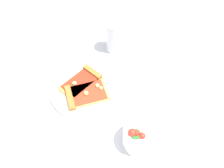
{
  "coord_description": "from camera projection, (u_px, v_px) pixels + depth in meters",
  "views": [
    {
      "loc": [
        0.4,
        0.33,
        0.69
      ],
      "look_at": [
        -0.05,
        0.06,
        0.03
      ],
      "focal_mm": 38.24,
      "sensor_mm": 36.0,
      "label": 1
    }
  ],
  "objects": [
    {
      "name": "pizza_slice_near",
      "position": [
        85.0,
        94.0,
        0.83
      ],
      "size": [
        0.17,
        0.17,
        0.02
      ],
      "color": "#E5B256",
      "rests_on": "plate"
    },
    {
      "name": "soda_glass",
      "position": [
        114.0,
        38.0,
        0.95
      ],
      "size": [
        0.07,
        0.07,
        0.13
      ],
      "color": "silver",
      "rests_on": "ground_plane"
    },
    {
      "name": "ground_plane",
      "position": [
        92.0,
        92.0,
        0.86
      ],
      "size": [
        2.4,
        2.4,
        0.0
      ],
      "primitive_type": "plane",
      "color": "silver",
      "rests_on": "ground"
    },
    {
      "name": "plate",
      "position": [
        86.0,
        89.0,
        0.86
      ],
      "size": [
        0.26,
        0.26,
        0.01
      ],
      "primitive_type": "cylinder",
      "color": "white",
      "rests_on": "ground_plane"
    },
    {
      "name": "pizza_slice_far",
      "position": [
        82.0,
        81.0,
        0.86
      ],
      "size": [
        0.16,
        0.11,
        0.02
      ],
      "color": "gold",
      "rests_on": "plate"
    },
    {
      "name": "salad_bowl",
      "position": [
        140.0,
        137.0,
        0.71
      ],
      "size": [
        0.1,
        0.1,
        0.08
      ],
      "color": "white",
      "rests_on": "ground_plane"
    }
  ]
}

